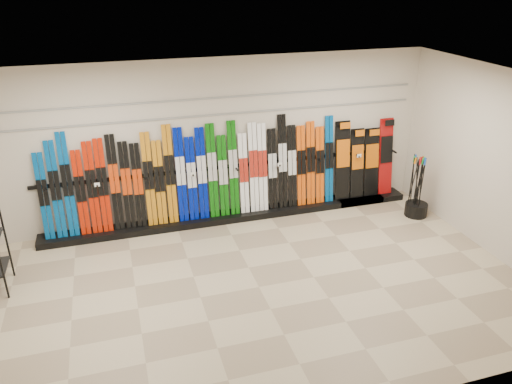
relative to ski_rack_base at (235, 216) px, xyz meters
name	(u,v)px	position (x,y,z in m)	size (l,w,h in m)	color
floor	(259,287)	(-0.22, -2.28, -0.06)	(8.00, 8.00, 0.00)	gray
back_wall	(218,141)	(-0.22, 0.22, 1.44)	(8.00, 8.00, 0.00)	beige
right_wall	(499,166)	(3.78, -2.28, 1.44)	(5.00, 5.00, 0.00)	beige
ceiling	(260,88)	(-0.22, -2.28, 2.94)	(8.00, 8.00, 0.00)	silver
ski_rack_base	(235,216)	(0.00, 0.00, 0.00)	(8.00, 0.40, 0.12)	black
skis	(197,176)	(-0.67, 0.06, 0.88)	(5.38, 0.27, 1.81)	#02478A
snowboards	(364,161)	(2.70, 0.07, 0.80)	(1.26, 0.24, 1.57)	black
pole_bin	(416,209)	(3.38, -0.88, 0.07)	(0.42, 0.42, 0.25)	black
ski_poles	(417,187)	(3.32, -0.88, 0.55)	(0.25, 0.35, 1.18)	black
slatwall_rail_0	(218,115)	(-0.22, 0.20, 1.94)	(7.60, 0.02, 0.03)	gray
slatwall_rail_1	(217,98)	(-0.22, 0.20, 2.24)	(7.60, 0.02, 0.03)	gray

